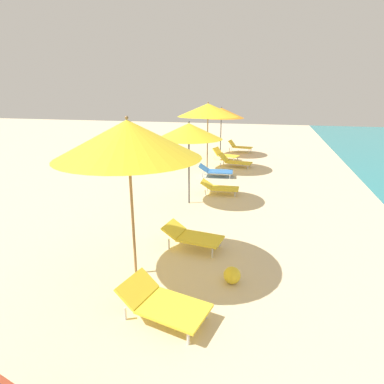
{
  "coord_description": "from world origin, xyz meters",
  "views": [
    {
      "loc": [
        2.71,
        3.18,
        3.19
      ],
      "look_at": [
        0.98,
        9.54,
        1.12
      ],
      "focal_mm": 29.0,
      "sensor_mm": 36.0,
      "label": 1
    }
  ],
  "objects_px": {
    "lounger_fifth_inland": "(215,170)",
    "umbrella_fourth": "(189,131)",
    "lounger_farthest_shoreside": "(240,146)",
    "lounger_third_inland": "(163,303)",
    "lounger_farthest_inland": "(225,154)",
    "lounger_third_shoreside": "(192,236)",
    "beach_ball": "(232,275)",
    "umbrella_farthest": "(221,113)",
    "umbrella_fifth": "(208,110)",
    "lounger_fourth_shoreside": "(219,187)",
    "lounger_fifth_shoreside": "(234,161)",
    "umbrella_third": "(128,139)"
  },
  "relations": [
    {
      "from": "lounger_fifth_inland",
      "to": "umbrella_fourth",
      "type": "bearing_deg",
      "value": -99.88
    },
    {
      "from": "lounger_farthest_shoreside",
      "to": "lounger_third_inland",
      "type": "bearing_deg",
      "value": -80.23
    },
    {
      "from": "lounger_fifth_inland",
      "to": "lounger_farthest_inland",
      "type": "height_order",
      "value": "lounger_farthest_inland"
    },
    {
      "from": "umbrella_fourth",
      "to": "lounger_farthest_shoreside",
      "type": "relative_size",
      "value": 1.76
    },
    {
      "from": "lounger_third_shoreside",
      "to": "beach_ball",
      "type": "height_order",
      "value": "lounger_third_shoreside"
    },
    {
      "from": "lounger_third_shoreside",
      "to": "umbrella_farthest",
      "type": "height_order",
      "value": "umbrella_farthest"
    },
    {
      "from": "lounger_third_shoreside",
      "to": "lounger_farthest_inland",
      "type": "xyz_separation_m",
      "value": [
        -0.9,
        9.73,
        0.0
      ]
    },
    {
      "from": "lounger_farthest_shoreside",
      "to": "lounger_farthest_inland",
      "type": "bearing_deg",
      "value": -92.95
    },
    {
      "from": "umbrella_fifth",
      "to": "lounger_farthest_shoreside",
      "type": "distance_m",
      "value": 5.55
    },
    {
      "from": "lounger_third_shoreside",
      "to": "umbrella_farthest",
      "type": "bearing_deg",
      "value": 104.23
    },
    {
      "from": "lounger_farthest_shoreside",
      "to": "lounger_third_shoreside",
      "type": "bearing_deg",
      "value": -80.56
    },
    {
      "from": "lounger_third_shoreside",
      "to": "umbrella_fourth",
      "type": "distance_m",
      "value": 3.5
    },
    {
      "from": "umbrella_fourth",
      "to": "beach_ball",
      "type": "distance_m",
      "value": 4.8
    },
    {
      "from": "lounger_third_inland",
      "to": "beach_ball",
      "type": "height_order",
      "value": "lounger_third_inland"
    },
    {
      "from": "lounger_fourth_shoreside",
      "to": "lounger_farthest_inland",
      "type": "distance_m",
      "value": 5.83
    },
    {
      "from": "lounger_third_shoreside",
      "to": "lounger_fifth_shoreside",
      "type": "relative_size",
      "value": 0.85
    },
    {
      "from": "lounger_third_inland",
      "to": "umbrella_farthest",
      "type": "distance_m",
      "value": 13.43
    },
    {
      "from": "umbrella_third",
      "to": "lounger_farthest_shoreside",
      "type": "relative_size",
      "value": 2.04
    },
    {
      "from": "umbrella_fifth",
      "to": "lounger_farthest_inland",
      "type": "height_order",
      "value": "umbrella_fifth"
    },
    {
      "from": "umbrella_third",
      "to": "umbrella_fourth",
      "type": "relative_size",
      "value": 1.16
    },
    {
      "from": "lounger_third_shoreside",
      "to": "beach_ball",
      "type": "relative_size",
      "value": 4.33
    },
    {
      "from": "umbrella_fourth",
      "to": "lounger_farthest_shoreside",
      "type": "distance_m",
      "value": 9.57
    },
    {
      "from": "lounger_third_inland",
      "to": "lounger_farthest_shoreside",
      "type": "relative_size",
      "value": 1.0
    },
    {
      "from": "umbrella_fourth",
      "to": "lounger_farthest_inland",
      "type": "distance_m",
      "value": 7.2
    },
    {
      "from": "lounger_fourth_shoreside",
      "to": "lounger_farthest_shoreside",
      "type": "bearing_deg",
      "value": 88.41
    },
    {
      "from": "lounger_farthest_shoreside",
      "to": "lounger_fifth_inland",
      "type": "bearing_deg",
      "value": -85.2
    },
    {
      "from": "lounger_farthest_shoreside",
      "to": "beach_ball",
      "type": "xyz_separation_m",
      "value": [
        1.49,
        -13.28,
        -0.19
      ]
    },
    {
      "from": "umbrella_third",
      "to": "lounger_fifth_shoreside",
      "type": "height_order",
      "value": "umbrella_third"
    },
    {
      "from": "umbrella_third",
      "to": "lounger_third_inland",
      "type": "relative_size",
      "value": 2.03
    },
    {
      "from": "lounger_fourth_shoreside",
      "to": "lounger_fifth_shoreside",
      "type": "relative_size",
      "value": 0.82
    },
    {
      "from": "lounger_farthest_inland",
      "to": "umbrella_third",
      "type": "bearing_deg",
      "value": -75.63
    },
    {
      "from": "lounger_fifth_inland",
      "to": "umbrella_farthest",
      "type": "relative_size",
      "value": 0.56
    },
    {
      "from": "lounger_farthest_inland",
      "to": "beach_ball",
      "type": "bearing_deg",
      "value": -66.33
    },
    {
      "from": "umbrella_fifth",
      "to": "lounger_fourth_shoreside",
      "type": "bearing_deg",
      "value": -70.47
    },
    {
      "from": "lounger_farthest_shoreside",
      "to": "beach_ball",
      "type": "bearing_deg",
      "value": -76.33
    },
    {
      "from": "umbrella_fifth",
      "to": "lounger_fifth_inland",
      "type": "distance_m",
      "value": 2.58
    },
    {
      "from": "umbrella_third",
      "to": "lounger_fifth_inland",
      "type": "distance_m",
      "value": 7.8
    },
    {
      "from": "lounger_farthest_inland",
      "to": "lounger_third_shoreside",
      "type": "bearing_deg",
      "value": -71.13
    },
    {
      "from": "umbrella_third",
      "to": "lounger_farthest_inland",
      "type": "bearing_deg",
      "value": 90.77
    },
    {
      "from": "lounger_third_shoreside",
      "to": "lounger_fourth_shoreside",
      "type": "xyz_separation_m",
      "value": [
        -0.13,
        3.95,
        -0.04
      ]
    },
    {
      "from": "umbrella_third",
      "to": "lounger_farthest_shoreside",
      "type": "distance_m",
      "value": 13.61
    },
    {
      "from": "lounger_fifth_shoreside",
      "to": "lounger_third_shoreside",
      "type": "bearing_deg",
      "value": -81.39
    },
    {
      "from": "umbrella_fifth",
      "to": "umbrella_farthest",
      "type": "xyz_separation_m",
      "value": [
        -0.09,
        3.74,
        -0.31
      ]
    },
    {
      "from": "umbrella_fourth",
      "to": "beach_ball",
      "type": "bearing_deg",
      "value": -64.13
    },
    {
      "from": "lounger_third_inland",
      "to": "umbrella_fifth",
      "type": "xyz_separation_m",
      "value": [
        -1.44,
        9.45,
        2.32
      ]
    },
    {
      "from": "umbrella_third",
      "to": "beach_ball",
      "type": "xyz_separation_m",
      "value": [
        1.78,
        0.16,
        -2.35
      ]
    },
    {
      "from": "lounger_third_shoreside",
      "to": "lounger_third_inland",
      "type": "bearing_deg",
      "value": -78.65
    },
    {
      "from": "lounger_farthest_shoreside",
      "to": "lounger_farthest_inland",
      "type": "xyz_separation_m",
      "value": [
        -0.44,
        -2.44,
        -0.06
      ]
    },
    {
      "from": "umbrella_fourth",
      "to": "lounger_farthest_inland",
      "type": "height_order",
      "value": "umbrella_fourth"
    },
    {
      "from": "umbrella_fourth",
      "to": "lounger_farthest_shoreside",
      "type": "xyz_separation_m",
      "value": [
        0.41,
        9.38,
        -1.85
      ]
    }
  ]
}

